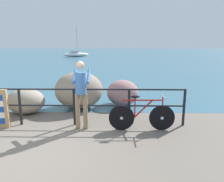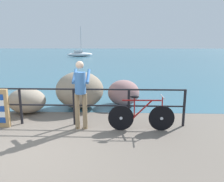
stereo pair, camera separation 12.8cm
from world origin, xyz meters
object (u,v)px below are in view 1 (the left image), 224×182
bicycle (142,116)px  sailboat (76,54)px  breakwater_boulder_main (79,90)px  breakwater_boulder_right (123,93)px  person_at_railing (81,92)px  breakwater_boulder_left (26,101)px

bicycle → sailboat: (-7.32, 31.70, 0.03)m
breakwater_boulder_main → breakwater_boulder_right: bearing=14.5°
bicycle → sailboat: bearing=102.0°
person_at_railing → breakwater_boulder_main: 1.97m
bicycle → breakwater_boulder_right: (-0.42, 2.37, 0.07)m
breakwater_boulder_main → sailboat: size_ratio=0.33×
breakwater_boulder_right → sailboat: sailboat is taller
breakwater_boulder_main → sailboat: (-5.38, 29.72, -0.21)m
breakwater_boulder_right → sailboat: bearing=103.2°
bicycle → breakwater_boulder_main: size_ratio=1.04×
breakwater_boulder_left → sailboat: size_ratio=0.25×
bicycle → person_at_railing: bearing=176.4°
person_at_railing → breakwater_boulder_main: (-0.38, 1.90, -0.36)m
person_at_railing → breakwater_boulder_left: 2.43m
person_at_railing → breakwater_boulder_left: size_ratio=1.48×
person_at_railing → sailboat: (-5.76, 31.63, -0.57)m
bicycle → person_at_railing: size_ratio=0.96×
person_at_railing → breakwater_boulder_right: (1.14, 2.30, -0.53)m
bicycle → breakwater_boulder_left: 3.79m
breakwater_boulder_main → breakwater_boulder_left: breakwater_boulder_main is taller
person_at_railing → breakwater_boulder_left: bearing=55.6°
bicycle → breakwater_boulder_main: (-1.94, 1.98, 0.24)m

